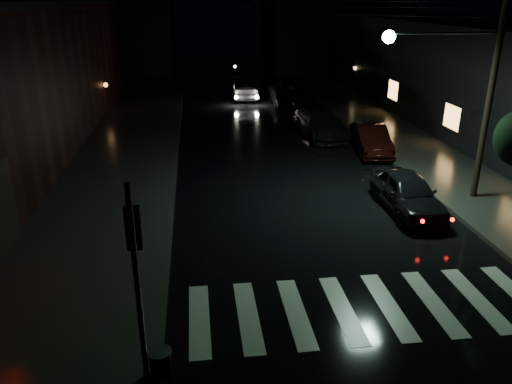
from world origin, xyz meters
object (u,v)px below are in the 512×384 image
object	(u,v)px
parked_car_c	(320,123)
parked_car_d	(291,94)
parked_car_a	(407,193)
parked_car_b	(371,140)
oncoming_car	(246,88)

from	to	relation	value
parked_car_c	parked_car_d	world-z (taller)	parked_car_d
parked_car_a	parked_car_b	bearing A→B (deg)	81.42
parked_car_c	oncoming_car	xyz separation A→B (m)	(-2.97, 11.69, 0.05)
oncoming_car	parked_car_d	bearing A→B (deg)	139.22
parked_car_d	oncoming_car	bearing A→B (deg)	135.80
parked_car_d	parked_car_c	bearing A→B (deg)	-88.51
parked_car_a	oncoming_car	world-z (taller)	oncoming_car
parked_car_b	parked_car_a	bearing A→B (deg)	-91.77
parked_car_c	parked_car_d	bearing A→B (deg)	86.52
parked_car_b	parked_car_d	world-z (taller)	parked_car_d
parked_car_b	parked_car_c	distance (m)	3.87
parked_car_c	oncoming_car	distance (m)	12.07
parked_car_b	parked_car_d	distance (m)	12.27
parked_car_a	parked_car_c	distance (m)	10.72
parked_car_a	parked_car_b	distance (m)	7.34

